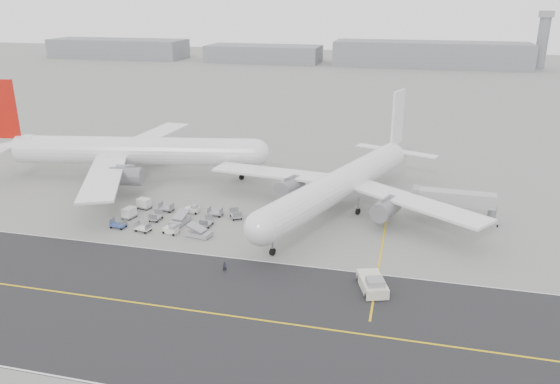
% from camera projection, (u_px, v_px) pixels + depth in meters
% --- Properties ---
extents(ground, '(700.00, 700.00, 0.00)m').
position_uv_depth(ground, '(194.00, 247.00, 89.56)').
color(ground, gray).
rests_on(ground, ground).
extents(taxiway, '(220.00, 59.00, 0.03)m').
position_uv_depth(taxiway, '(177.00, 308.00, 72.00)').
color(taxiway, '#28282B').
rests_on(taxiway, ground).
extents(horizon_buildings, '(520.00, 28.00, 28.00)m').
position_uv_depth(horizon_buildings, '(411.00, 66.00, 320.26)').
color(horizon_buildings, gray).
rests_on(horizon_buildings, ground).
extents(control_tower, '(7.00, 7.00, 31.25)m').
position_uv_depth(control_tower, '(543.00, 39.00, 303.53)').
color(control_tower, gray).
rests_on(control_tower, ground).
extents(airliner_a, '(62.99, 61.77, 21.91)m').
position_uv_depth(airliner_a, '(129.00, 151.00, 121.76)').
color(airliner_a, white).
rests_on(airliner_a, ground).
extents(airliner_b, '(53.86, 54.85, 19.81)m').
position_uv_depth(airliner_b, '(342.00, 183.00, 102.59)').
color(airliner_b, white).
rests_on(airliner_b, ground).
extents(pushback_tug, '(5.08, 8.68, 2.47)m').
position_uv_depth(pushback_tug, '(373.00, 284.00, 76.16)').
color(pushback_tug, beige).
rests_on(pushback_tug, ground).
extents(jet_bridge, '(15.45, 3.36, 5.82)m').
position_uv_depth(jet_bridge, '(455.00, 200.00, 98.86)').
color(jet_bridge, gray).
rests_on(jet_bridge, ground).
extents(gse_cluster, '(24.96, 19.96, 2.10)m').
position_uv_depth(gse_cluster, '(169.00, 222.00, 99.69)').
color(gse_cluster, '#939398').
rests_on(gse_cluster, ground).
extents(stray_dolly, '(2.97, 3.30, 1.73)m').
position_uv_depth(stray_dolly, '(236.00, 218.00, 101.29)').
color(stray_dolly, silver).
rests_on(stray_dolly, ground).
extents(ground_crew_a, '(0.75, 0.63, 1.74)m').
position_uv_depth(ground_crew_a, '(225.00, 267.00, 81.17)').
color(ground_crew_a, black).
rests_on(ground_crew_a, ground).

